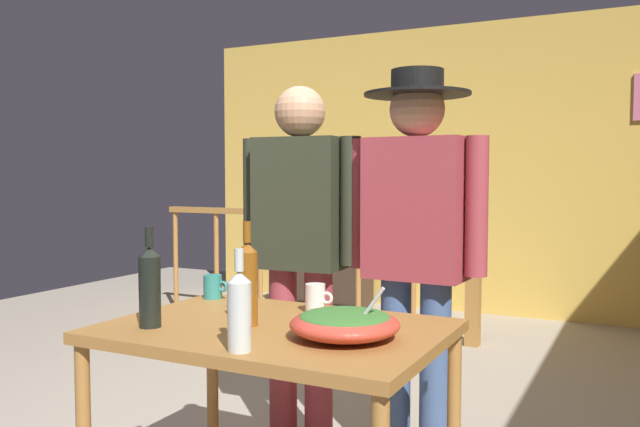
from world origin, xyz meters
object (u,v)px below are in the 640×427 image
(stair_railing, at_px, (355,255))
(mug_teal, at_px, (213,287))
(serving_table, at_px, (275,348))
(mug_white, at_px, (316,298))
(tv_console, at_px, (323,280))
(wine_bottle_clear, at_px, (239,309))
(salad_bowl, at_px, (345,323))
(wine_bottle_dark, at_px, (150,285))
(person_standing_right, at_px, (416,233))
(flat_screen_tv, at_px, (322,227))
(person_standing_left, at_px, (300,236))
(wine_glass, at_px, (246,287))
(wine_bottle_amber, at_px, (247,282))

(stair_railing, relative_size, mug_teal, 25.28)
(serving_table, distance_m, mug_white, 0.29)
(tv_console, distance_m, wine_bottle_clear, 4.45)
(tv_console, xyz_separation_m, salad_bowl, (1.96, -3.77, 0.55))
(stair_railing, distance_m, wine_bottle_dark, 3.14)
(serving_table, xyz_separation_m, person_standing_right, (0.28, 0.69, 0.36))
(wine_bottle_dark, distance_m, mug_white, 0.62)
(wine_bottle_dark, height_order, mug_teal, wine_bottle_dark)
(wine_bottle_clear, bearing_deg, salad_bowl, 52.00)
(tv_console, bearing_deg, wine_bottle_dark, -71.66)
(stair_railing, height_order, salad_bowl, stair_railing)
(serving_table, bearing_deg, flat_screen_tv, 114.42)
(mug_teal, height_order, person_standing_right, person_standing_right)
(person_standing_left, height_order, person_standing_right, person_standing_right)
(wine_bottle_clear, relative_size, person_standing_left, 0.18)
(flat_screen_tv, height_order, salad_bowl, flat_screen_tv)
(wine_bottle_clear, bearing_deg, person_standing_left, 108.98)
(wine_glass, relative_size, person_standing_left, 0.09)
(stair_railing, xyz_separation_m, wine_bottle_clear, (1.03, -3.19, 0.25))
(stair_railing, distance_m, wine_bottle_amber, 3.04)
(stair_railing, relative_size, person_standing_right, 1.68)
(stair_railing, height_order, serving_table, stair_railing)
(wine_bottle_dark, relative_size, mug_teal, 3.04)
(wine_bottle_clear, height_order, mug_teal, wine_bottle_clear)
(stair_railing, bearing_deg, mug_white, -69.30)
(wine_bottle_amber, xyz_separation_m, mug_white, (0.11, 0.29, -0.10))
(stair_railing, bearing_deg, person_standing_right, -60.39)
(salad_bowl, height_order, wine_bottle_amber, wine_bottle_amber)
(mug_white, distance_m, person_standing_left, 0.57)
(mug_teal, relative_size, person_standing_right, 0.07)
(wine_bottle_dark, xyz_separation_m, person_standing_right, (0.65, 0.90, 0.13))
(wine_bottle_clear, relative_size, wine_bottle_dark, 0.89)
(salad_bowl, xyz_separation_m, person_standing_left, (-0.57, 0.74, 0.19))
(flat_screen_tv, distance_m, wine_glass, 3.88)
(salad_bowl, distance_m, wine_bottle_amber, 0.39)
(mug_white, bearing_deg, person_standing_left, 124.84)
(serving_table, height_order, person_standing_left, person_standing_left)
(mug_teal, bearing_deg, mug_white, -6.24)
(flat_screen_tv, height_order, wine_bottle_dark, wine_bottle_dark)
(serving_table, height_order, wine_bottle_amber, wine_bottle_amber)
(serving_table, bearing_deg, wine_glass, 150.56)
(person_standing_left, relative_size, person_standing_right, 0.98)
(tv_console, xyz_separation_m, person_standing_left, (1.40, -3.03, 0.74))
(wine_glass, relative_size, wine_bottle_amber, 0.42)
(salad_bowl, relative_size, wine_bottle_amber, 0.98)
(flat_screen_tv, relative_size, person_standing_left, 0.36)
(flat_screen_tv, distance_m, wine_bottle_dark, 4.11)
(tv_console, bearing_deg, mug_white, -63.83)
(wine_bottle_amber, bearing_deg, salad_bowl, -1.69)
(serving_table, bearing_deg, tv_console, 114.24)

